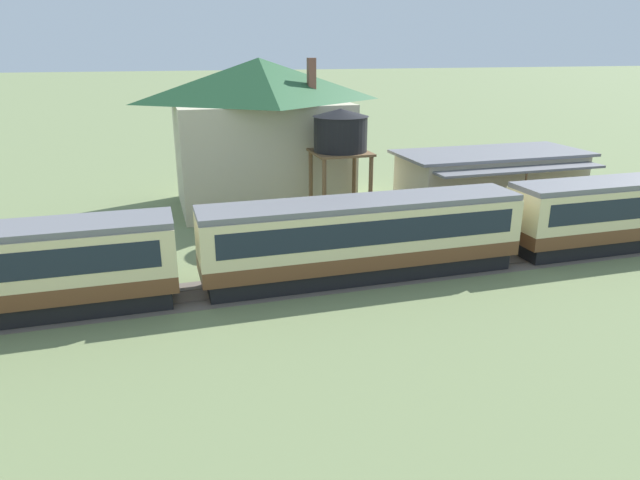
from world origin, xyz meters
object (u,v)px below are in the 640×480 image
object	(u,v)px
passenger_train	(367,234)
station_building	(489,184)
water_tower	(340,134)
station_house_dark_green_roof	(261,132)

from	to	relation	value
passenger_train	station_building	distance (m)	15.09
station_building	water_tower	world-z (taller)	water_tower
station_house_dark_green_roof	water_tower	world-z (taller)	station_house_dark_green_roof
passenger_train	station_house_dark_green_roof	bearing A→B (deg)	98.59
station_house_dark_green_roof	water_tower	size ratio (longest dim) A/B	1.69
station_building	water_tower	xyz separation A→B (m)	(-11.04, 0.88, 3.92)
passenger_train	station_building	size ratio (longest dim) A/B	6.64
station_building	station_house_dark_green_roof	xyz separation A→B (m)	(-15.03, 7.83, 3.29)
station_house_dark_green_roof	water_tower	distance (m)	8.04
passenger_train	station_building	world-z (taller)	station_building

